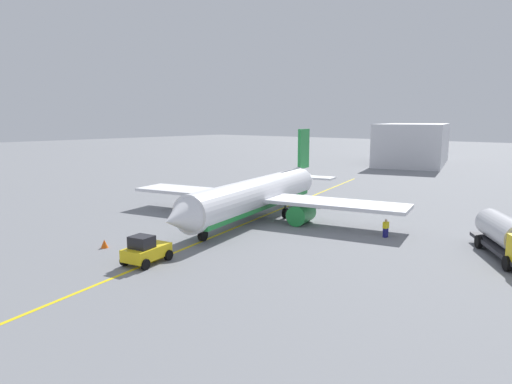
% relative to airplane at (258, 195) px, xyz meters
% --- Properties ---
extents(ground_plane, '(400.00, 400.00, 0.00)m').
position_rel_airplane_xyz_m(ground_plane, '(0.51, 0.11, -2.57)').
color(ground_plane, slate).
extents(airplane, '(31.94, 32.03, 9.50)m').
position_rel_airplane_xyz_m(airplane, '(0.00, 0.00, 0.00)').
color(airplane, white).
rests_on(airplane, ground).
extents(fuel_tanker, '(9.55, 7.24, 3.15)m').
position_rel_airplane_xyz_m(fuel_tanker, '(-1.26, 24.23, -0.86)').
color(fuel_tanker, '#2D2D33').
rests_on(fuel_tanker, ground).
extents(pushback_tug, '(3.92, 2.92, 2.20)m').
position_rel_airplane_xyz_m(pushback_tug, '(17.67, 3.63, -1.56)').
color(pushback_tug, yellow).
rests_on(pushback_tug, ground).
extents(refueling_worker, '(0.57, 0.43, 1.71)m').
position_rel_airplane_xyz_m(refueling_worker, '(-1.22, 14.21, -1.75)').
color(refueling_worker, navy).
rests_on(refueling_worker, ground).
extents(safety_cone_nose, '(0.64, 0.64, 0.71)m').
position_rel_airplane_xyz_m(safety_cone_nose, '(17.34, -2.55, -2.22)').
color(safety_cone_nose, '#F2590F').
rests_on(safety_cone_nose, ground).
extents(safety_cone_wingtip, '(0.67, 0.67, 0.74)m').
position_rel_airplane_xyz_m(safety_cone_wingtip, '(15.57, 0.25, -2.20)').
color(safety_cone_wingtip, '#F2590F').
rests_on(safety_cone_wingtip, ground).
extents(distant_hangar, '(33.83, 21.98, 9.70)m').
position_rel_airplane_xyz_m(distant_hangar, '(-72.69, -10.98, 2.27)').
color(distant_hangar, silver).
rests_on(distant_hangar, ground).
extents(taxi_line_marking, '(75.91, 16.67, 0.01)m').
position_rel_airplane_xyz_m(taxi_line_marking, '(0.51, 0.11, -2.57)').
color(taxi_line_marking, yellow).
rests_on(taxi_line_marking, ground).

